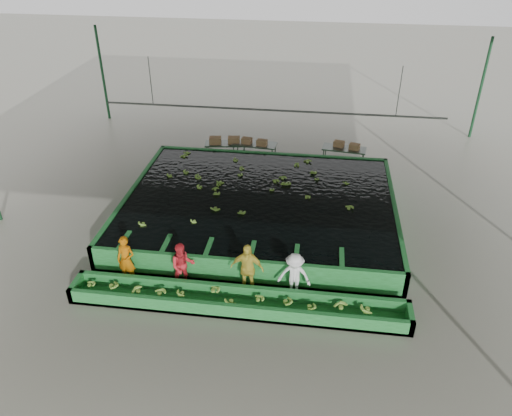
# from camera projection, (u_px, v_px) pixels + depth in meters

# --- Properties ---
(ground) EXTENTS (80.00, 80.00, 0.00)m
(ground) POSITION_uv_depth(u_px,v_px,m) (254.00, 239.00, 17.74)
(ground) COLOR gray
(ground) RESTS_ON ground
(shed_roof) EXTENTS (20.00, 22.00, 0.04)m
(shed_roof) POSITION_uv_depth(u_px,v_px,m) (254.00, 104.00, 15.16)
(shed_roof) COLOR slate
(shed_roof) RESTS_ON shed_posts
(shed_posts) EXTENTS (20.00, 22.00, 5.00)m
(shed_posts) POSITION_uv_depth(u_px,v_px,m) (254.00, 177.00, 16.45)
(shed_posts) COLOR #194828
(shed_posts) RESTS_ON ground
(flotation_tank) EXTENTS (10.00, 8.00, 0.90)m
(flotation_tank) POSITION_uv_depth(u_px,v_px,m) (260.00, 207.00, 18.78)
(flotation_tank) COLOR #247D35
(flotation_tank) RESTS_ON ground
(tank_water) EXTENTS (9.70, 7.70, 0.00)m
(tank_water) POSITION_uv_depth(u_px,v_px,m) (260.00, 198.00, 18.58)
(tank_water) COLOR black
(tank_water) RESTS_ON flotation_tank
(sorting_trough) EXTENTS (10.00, 1.00, 0.50)m
(sorting_trough) POSITION_uv_depth(u_px,v_px,m) (237.00, 302.00, 14.56)
(sorting_trough) COLOR #247D35
(sorting_trough) RESTS_ON ground
(cableway_rail) EXTENTS (0.08, 0.08, 14.00)m
(cableway_rail) POSITION_uv_depth(u_px,v_px,m) (271.00, 110.00, 20.43)
(cableway_rail) COLOR #59605B
(cableway_rail) RESTS_ON shed_roof
(rail_hanger_left) EXTENTS (0.04, 0.04, 2.00)m
(rail_hanger_left) POSITION_uv_depth(u_px,v_px,m) (151.00, 81.00, 20.50)
(rail_hanger_left) COLOR #59605B
(rail_hanger_left) RESTS_ON shed_roof
(rail_hanger_right) EXTENTS (0.04, 0.04, 2.00)m
(rail_hanger_right) POSITION_uv_depth(u_px,v_px,m) (399.00, 92.00, 19.33)
(rail_hanger_right) COLOR #59605B
(rail_hanger_right) RESTS_ON shed_roof
(worker_a) EXTENTS (0.64, 0.47, 1.62)m
(worker_a) POSITION_uv_depth(u_px,v_px,m) (126.00, 260.00, 15.37)
(worker_a) COLOR #BC6107
(worker_a) RESTS_ON ground
(worker_b) EXTENTS (0.92, 0.82, 1.55)m
(worker_b) POSITION_uv_depth(u_px,v_px,m) (183.00, 266.00, 15.18)
(worker_b) COLOR red
(worker_b) RESTS_ON ground
(worker_c) EXTENTS (1.03, 0.46, 1.73)m
(worker_c) POSITION_uv_depth(u_px,v_px,m) (247.00, 269.00, 14.90)
(worker_c) COLOR gold
(worker_c) RESTS_ON ground
(worker_d) EXTENTS (1.01, 0.62, 1.52)m
(worker_d) POSITION_uv_depth(u_px,v_px,m) (294.00, 276.00, 14.79)
(worker_d) COLOR white
(worker_d) RESTS_ON ground
(packing_table_left) EXTENTS (1.97, 1.00, 0.86)m
(packing_table_left) POSITION_uv_depth(u_px,v_px,m) (226.00, 151.00, 23.11)
(packing_table_left) COLOR #59605B
(packing_table_left) RESTS_ON ground
(packing_table_mid) EXTENTS (2.07, 1.00, 0.91)m
(packing_table_mid) POSITION_uv_depth(u_px,v_px,m) (255.00, 152.00, 22.94)
(packing_table_mid) COLOR #59605B
(packing_table_mid) RESTS_ON ground
(packing_table_right) EXTENTS (2.02, 1.03, 0.88)m
(packing_table_right) POSITION_uv_depth(u_px,v_px,m) (343.00, 157.00, 22.57)
(packing_table_right) COLOR #59605B
(packing_table_right) RESTS_ON ground
(box_stack_left) EXTENTS (1.42, 0.59, 0.30)m
(box_stack_left) POSITION_uv_depth(u_px,v_px,m) (225.00, 143.00, 22.86)
(box_stack_left) COLOR #966E46
(box_stack_left) RESTS_ON packing_table_left
(box_stack_mid) EXTENTS (1.22, 0.53, 0.25)m
(box_stack_mid) POSITION_uv_depth(u_px,v_px,m) (254.00, 144.00, 22.63)
(box_stack_mid) COLOR #966E46
(box_stack_mid) RESTS_ON packing_table_mid
(box_stack_right) EXTENTS (1.21, 0.66, 0.25)m
(box_stack_right) POSITION_uv_depth(u_px,v_px,m) (346.00, 148.00, 22.37)
(box_stack_right) COLOR #966E46
(box_stack_right) RESTS_ON packing_table_right
(floating_bananas) EXTENTS (8.75, 5.97, 0.12)m
(floating_bananas) POSITION_uv_depth(u_px,v_px,m) (262.00, 187.00, 19.25)
(floating_bananas) COLOR #7AAF3A
(floating_bananas) RESTS_ON tank_water
(trough_bananas) EXTENTS (9.68, 0.65, 0.13)m
(trough_bananas) POSITION_uv_depth(u_px,v_px,m) (237.00, 298.00, 14.48)
(trough_bananas) COLOR #7AAF3A
(trough_bananas) RESTS_ON sorting_trough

